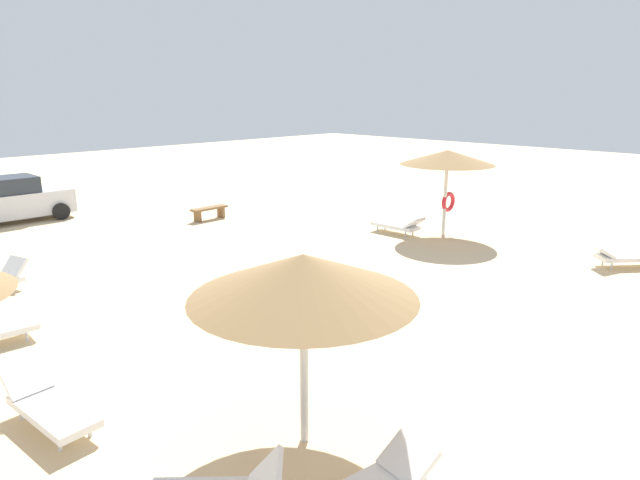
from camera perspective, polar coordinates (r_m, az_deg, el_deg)
ground_plane at (r=12.69m, az=9.82°, el=-7.69°), size 80.00×80.00×0.00m
parasol_1 at (r=7.40m, az=-1.71°, el=-3.75°), size 3.08×3.08×2.77m
parasol_2 at (r=19.47m, az=12.81°, el=8.10°), size 3.16×3.16×2.93m
lounger_2 at (r=19.72m, az=7.97°, el=1.50°), size 0.66×1.91×0.68m
lounger_3 at (r=9.55m, az=-25.85°, el=-14.88°), size 0.79×1.93×0.73m
lounger_4 at (r=18.03m, az=28.45°, el=-1.46°), size 1.86×1.74×0.65m
bench_0 at (r=22.17m, az=-11.17°, el=2.93°), size 1.51×0.42×0.49m
parked_car at (r=24.31m, az=-28.73°, el=3.56°), size 4.02×2.03×1.72m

